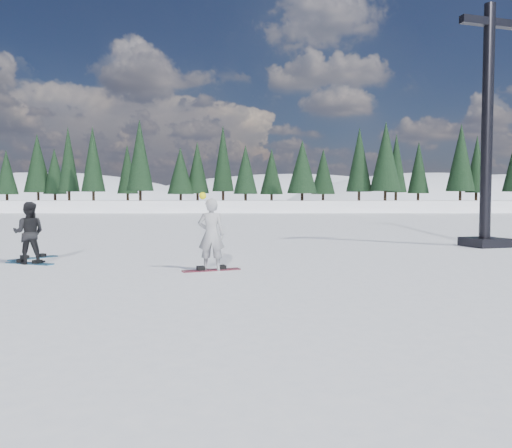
{
  "coord_description": "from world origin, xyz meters",
  "views": [
    {
      "loc": [
        3.75,
        -13.67,
        1.86
      ],
      "look_at": [
        3.85,
        0.87,
        1.1
      ],
      "focal_mm": 35.0,
      "sensor_mm": 36.0,
      "label": 1
    }
  ],
  "objects": [
    {
      "name": "lift_tower",
      "position": [
        12.62,
        5.26,
        3.71
      ],
      "size": [
        2.48,
        1.69,
        9.11
      ],
      "rotation": [
        0.0,
        0.0,
        0.28
      ],
      "color": "black",
      "rests_on": "ground"
    },
    {
      "name": "snowboarder_woman",
      "position": [
        2.69,
        -0.98,
        0.94
      ],
      "size": [
        0.69,
        0.46,
        2.01
      ],
      "rotation": [
        0.0,
        0.0,
        3.12
      ],
      "color": "#9C9CA1",
      "rests_on": "ground"
    },
    {
      "name": "ground",
      "position": [
        0.0,
        0.0,
        0.0
      ],
      "size": [
        420.0,
        420.0,
        0.0
      ],
      "primitive_type": "plane",
      "color": "white",
      "rests_on": "ground"
    },
    {
      "name": "snowboard_man",
      "position": [
        -2.55,
        0.36,
        0.01
      ],
      "size": [
        1.5,
        0.78,
        0.03
      ],
      "primitive_type": "cube",
      "rotation": [
        0.0,
        0.0,
        -0.35
      ],
      "color": "navy",
      "rests_on": "ground"
    },
    {
      "name": "snowboard_loose_a",
      "position": [
        -2.99,
        1.61,
        0.01
      ],
      "size": [
        1.1,
        1.38,
        0.03
      ],
      "primitive_type": "cube",
      "rotation": [
        0.0,
        0.0,
        0.95
      ],
      "color": "#185E86",
      "rests_on": "ground"
    },
    {
      "name": "alpine_backdrop",
      "position": [
        -11.72,
        189.16,
        -13.97
      ],
      "size": [
        412.5,
        227.0,
        53.2
      ],
      "color": "white",
      "rests_on": "ground"
    },
    {
      "name": "snowboarder_man",
      "position": [
        -2.55,
        0.36,
        0.88
      ],
      "size": [
        0.96,
        0.81,
        1.75
      ],
      "primitive_type": "imported",
      "rotation": [
        0.0,
        0.0,
        3.32
      ],
      "color": "black",
      "rests_on": "ground"
    },
    {
      "name": "snowboard_woman",
      "position": [
        2.69,
        -0.98,
        0.01
      ],
      "size": [
        1.5,
        0.78,
        0.03
      ],
      "primitive_type": "cube",
      "rotation": [
        0.0,
        0.0,
        0.35
      ],
      "color": "maroon",
      "rests_on": "ground"
    }
  ]
}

